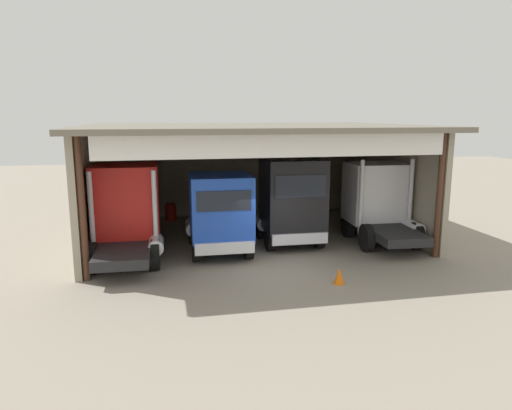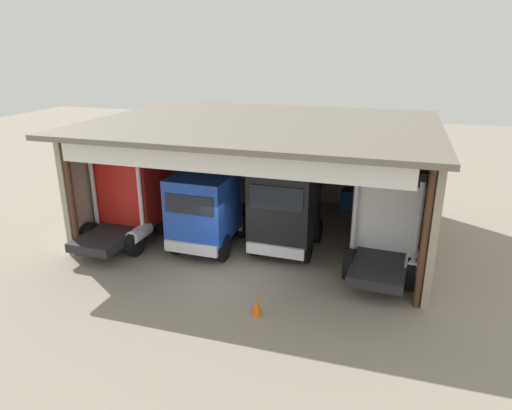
{
  "view_description": "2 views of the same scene",
  "coord_description": "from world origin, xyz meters",
  "px_view_note": "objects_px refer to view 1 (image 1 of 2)",
  "views": [
    {
      "loc": [
        -3.97,
        -15.73,
        5.54
      ],
      "look_at": [
        0.0,
        3.48,
        1.72
      ],
      "focal_mm": 32.54,
      "sensor_mm": 36.0,
      "label": 1
    },
    {
      "loc": [
        5.47,
        -13.94,
        8.12
      ],
      "look_at": [
        0.0,
        3.48,
        1.72
      ],
      "focal_mm": 32.1,
      "sensor_mm": 36.0,
      "label": 2
    }
  ],
  "objects_px": {
    "truck_blue_right_bay": "(219,212)",
    "truck_red_yard_outside": "(127,210)",
    "truck_black_center_left_bay": "(291,200)",
    "tool_cart": "(295,206)",
    "oil_drum": "(171,212)",
    "traffic_cone": "(339,276)",
    "truck_white_center_right_bay": "(378,201)"
  },
  "relations": [
    {
      "from": "truck_red_yard_outside",
      "to": "oil_drum",
      "type": "relative_size",
      "value": 5.8
    },
    {
      "from": "truck_blue_right_bay",
      "to": "truck_white_center_right_bay",
      "type": "xyz_separation_m",
      "value": [
        7.15,
        0.62,
        0.05
      ]
    },
    {
      "from": "tool_cart",
      "to": "traffic_cone",
      "type": "xyz_separation_m",
      "value": [
        -1.66,
        -10.92,
        -0.22
      ]
    },
    {
      "from": "truck_black_center_left_bay",
      "to": "traffic_cone",
      "type": "bearing_deg",
      "value": 94.96
    },
    {
      "from": "truck_red_yard_outside",
      "to": "tool_cart",
      "type": "distance_m",
      "value": 10.98
    },
    {
      "from": "truck_red_yard_outside",
      "to": "truck_white_center_right_bay",
      "type": "height_order",
      "value": "truck_white_center_right_bay"
    },
    {
      "from": "truck_black_center_left_bay",
      "to": "oil_drum",
      "type": "relative_size",
      "value": 5.2
    },
    {
      "from": "oil_drum",
      "to": "tool_cart",
      "type": "relative_size",
      "value": 0.85
    },
    {
      "from": "truck_red_yard_outside",
      "to": "truck_black_center_left_bay",
      "type": "distance_m",
      "value": 6.73
    },
    {
      "from": "truck_red_yard_outside",
      "to": "oil_drum",
      "type": "xyz_separation_m",
      "value": [
        1.78,
        6.5,
        -1.49
      ]
    },
    {
      "from": "truck_black_center_left_bay",
      "to": "traffic_cone",
      "type": "relative_size",
      "value": 7.92
    },
    {
      "from": "truck_white_center_right_bay",
      "to": "traffic_cone",
      "type": "bearing_deg",
      "value": -124.07
    },
    {
      "from": "truck_white_center_right_bay",
      "to": "oil_drum",
      "type": "height_order",
      "value": "truck_white_center_right_bay"
    },
    {
      "from": "truck_white_center_right_bay",
      "to": "truck_blue_right_bay",
      "type": "bearing_deg",
      "value": -171.66
    },
    {
      "from": "truck_blue_right_bay",
      "to": "traffic_cone",
      "type": "bearing_deg",
      "value": 130.69
    },
    {
      "from": "truck_red_yard_outside",
      "to": "truck_black_center_left_bay",
      "type": "height_order",
      "value": "truck_black_center_left_bay"
    },
    {
      "from": "truck_red_yard_outside",
      "to": "truck_black_center_left_bay",
      "type": "xyz_separation_m",
      "value": [
        6.71,
        0.54,
        0.07
      ]
    },
    {
      "from": "truck_blue_right_bay",
      "to": "traffic_cone",
      "type": "xyz_separation_m",
      "value": [
        3.46,
        -4.19,
        -1.45
      ]
    },
    {
      "from": "tool_cart",
      "to": "truck_blue_right_bay",
      "type": "bearing_deg",
      "value": -127.26
    },
    {
      "from": "truck_red_yard_outside",
      "to": "truck_blue_right_bay",
      "type": "xyz_separation_m",
      "value": [
        3.56,
        -0.16,
        -0.19
      ]
    },
    {
      "from": "traffic_cone",
      "to": "truck_white_center_right_bay",
      "type": "bearing_deg",
      "value": 52.52
    },
    {
      "from": "truck_black_center_left_bay",
      "to": "tool_cart",
      "type": "xyz_separation_m",
      "value": [
        1.97,
        6.03,
        -1.49
      ]
    },
    {
      "from": "traffic_cone",
      "to": "oil_drum",
      "type": "bearing_deg",
      "value": 115.78
    },
    {
      "from": "traffic_cone",
      "to": "truck_black_center_left_bay",
      "type": "bearing_deg",
      "value": 93.68
    },
    {
      "from": "oil_drum",
      "to": "tool_cart",
      "type": "bearing_deg",
      "value": 0.59
    },
    {
      "from": "truck_red_yard_outside",
      "to": "truck_white_center_right_bay",
      "type": "bearing_deg",
      "value": 3.58
    },
    {
      "from": "truck_black_center_left_bay",
      "to": "tool_cart",
      "type": "height_order",
      "value": "truck_black_center_left_bay"
    },
    {
      "from": "truck_black_center_left_bay",
      "to": "oil_drum",
      "type": "distance_m",
      "value": 7.89
    },
    {
      "from": "truck_blue_right_bay",
      "to": "oil_drum",
      "type": "xyz_separation_m",
      "value": [
        -1.78,
        6.66,
        -1.3
      ]
    },
    {
      "from": "truck_red_yard_outside",
      "to": "tool_cart",
      "type": "xyz_separation_m",
      "value": [
        8.68,
        6.57,
        -1.42
      ]
    },
    {
      "from": "truck_blue_right_bay",
      "to": "truck_red_yard_outside",
      "type": "bearing_deg",
      "value": -1.53
    },
    {
      "from": "truck_blue_right_bay",
      "to": "oil_drum",
      "type": "relative_size",
      "value": 6.1
    }
  ]
}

